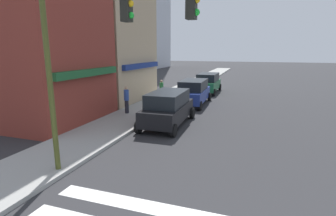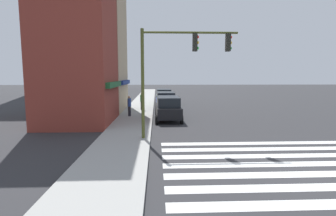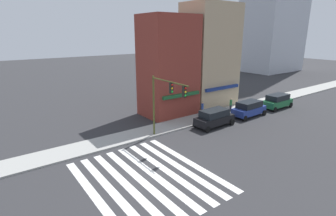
{
  "view_description": "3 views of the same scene",
  "coord_description": "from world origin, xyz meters",
  "px_view_note": "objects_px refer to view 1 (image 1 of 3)",
  "views": [
    {
      "loc": [
        -1.95,
        -0.01,
        4.22
      ],
      "look_at": [
        11.79,
        4.7,
        1.0
      ],
      "focal_mm": 28.0,
      "sensor_mm": 36.0,
      "label": 1
    },
    {
      "loc": [
        -9.69,
        5.63,
        3.63
      ],
      "look_at": [
        11.79,
        4.7,
        1.0
      ],
      "focal_mm": 28.0,
      "sensor_mm": 36.0,
      "label": 2
    },
    {
      "loc": [
        -8.82,
        -14.64,
        10.23
      ],
      "look_at": [
        4.86,
        4.0,
        3.5
      ],
      "focal_mm": 28.0,
      "sensor_mm": 36.0,
      "label": 3
    }
  ],
  "objects_px": {
    "pedestrian_blue_shirt": "(127,99)",
    "pedestrian_green_top": "(161,90)",
    "suv_green": "(208,82)",
    "traffic_signal": "(99,40)",
    "suv_black": "(168,107)",
    "suv_blue": "(193,92)"
  },
  "relations": [
    {
      "from": "suv_green",
      "to": "pedestrian_blue_shirt",
      "type": "distance_m",
      "value": 11.6
    },
    {
      "from": "suv_black",
      "to": "traffic_signal",
      "type": "bearing_deg",
      "value": -179.56
    },
    {
      "from": "pedestrian_blue_shirt",
      "to": "suv_green",
      "type": "bearing_deg",
      "value": -112.87
    },
    {
      "from": "pedestrian_green_top",
      "to": "pedestrian_blue_shirt",
      "type": "xyz_separation_m",
      "value": [
        -4.32,
        0.84,
        0.0
      ]
    },
    {
      "from": "traffic_signal",
      "to": "pedestrian_green_top",
      "type": "height_order",
      "value": "traffic_signal"
    },
    {
      "from": "suv_green",
      "to": "pedestrian_green_top",
      "type": "bearing_deg",
      "value": 159.68
    },
    {
      "from": "suv_black",
      "to": "pedestrian_blue_shirt",
      "type": "distance_m",
      "value": 3.57
    },
    {
      "from": "suv_black",
      "to": "suv_green",
      "type": "xyz_separation_m",
      "value": [
        12.42,
        0.0,
        0.0
      ]
    },
    {
      "from": "pedestrian_blue_shirt",
      "to": "pedestrian_green_top",
      "type": "bearing_deg",
      "value": -107.27
    },
    {
      "from": "pedestrian_green_top",
      "to": "traffic_signal",
      "type": "bearing_deg",
      "value": -5.04
    },
    {
      "from": "suv_green",
      "to": "pedestrian_blue_shirt",
      "type": "bearing_deg",
      "value": 163.09
    },
    {
      "from": "suv_green",
      "to": "pedestrian_green_top",
      "type": "height_order",
      "value": "suv_green"
    },
    {
      "from": "traffic_signal",
      "to": "pedestrian_blue_shirt",
      "type": "bearing_deg",
      "value": 23.36
    },
    {
      "from": "traffic_signal",
      "to": "suv_black",
      "type": "height_order",
      "value": "traffic_signal"
    },
    {
      "from": "suv_black",
      "to": "suv_blue",
      "type": "height_order",
      "value": "same"
    },
    {
      "from": "suv_black",
      "to": "pedestrian_blue_shirt",
      "type": "xyz_separation_m",
      "value": [
        1.31,
        3.32,
        0.04
      ]
    },
    {
      "from": "traffic_signal",
      "to": "suv_green",
      "type": "relative_size",
      "value": 1.31
    },
    {
      "from": "suv_blue",
      "to": "suv_black",
      "type": "bearing_deg",
      "value": 178.33
    },
    {
      "from": "traffic_signal",
      "to": "pedestrian_blue_shirt",
      "type": "xyz_separation_m",
      "value": [
        8.25,
        3.56,
        -3.43
      ]
    },
    {
      "from": "pedestrian_green_top",
      "to": "pedestrian_blue_shirt",
      "type": "height_order",
      "value": "same"
    },
    {
      "from": "suv_blue",
      "to": "pedestrian_green_top",
      "type": "bearing_deg",
      "value": 100.68
    },
    {
      "from": "suv_blue",
      "to": "pedestrian_blue_shirt",
      "type": "relative_size",
      "value": 2.69
    }
  ]
}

